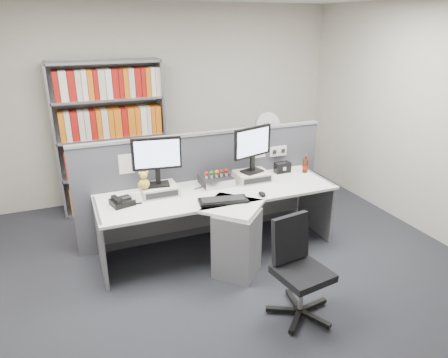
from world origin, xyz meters
name	(u,v)px	position (x,y,z in m)	size (l,w,h in m)	color
ground	(249,289)	(0.00, 0.00, 0.00)	(5.50, 5.50, 0.00)	#2C2D33
room_shell	(254,107)	(0.00, 0.00, 1.79)	(5.04, 5.54, 2.72)	beige
partition	(206,183)	(0.00, 1.25, 0.65)	(3.00, 0.08, 1.27)	#4D4E57
desk	(226,221)	(0.00, 0.60, 0.46)	(2.60, 1.20, 0.72)	white
monitor_riser_left	(159,190)	(-0.62, 0.98, 0.77)	(0.38, 0.31, 0.10)	beige
monitor_riser_right	(252,176)	(0.48, 0.98, 0.77)	(0.38, 0.31, 0.10)	beige
monitor_left	(157,157)	(-0.62, 0.98, 1.13)	(0.51, 0.19, 0.52)	black
monitor_right	(253,146)	(0.48, 0.98, 1.14)	(0.51, 0.23, 0.53)	black
desktop_pc	(216,180)	(0.05, 1.01, 0.77)	(0.34, 0.31, 0.09)	black
figurines	(217,173)	(0.05, 1.00, 0.86)	(0.29, 0.05, 0.09)	beige
keyboard	(223,200)	(-0.06, 0.53, 0.74)	(0.52, 0.27, 0.03)	black
mouse	(262,194)	(0.38, 0.52, 0.74)	(0.07, 0.11, 0.04)	black
desk_phone	(122,202)	(-1.03, 0.84, 0.75)	(0.25, 0.24, 0.09)	black
desk_calendar	(136,199)	(-0.89, 0.82, 0.77)	(0.10, 0.07, 0.12)	black
plush_toy	(144,182)	(-0.78, 0.93, 0.90)	(0.11, 0.11, 0.19)	gold
speaker	(282,167)	(0.94, 1.08, 0.78)	(0.19, 0.11, 0.13)	black
cola_bottle	(305,166)	(1.20, 0.97, 0.80)	(0.07, 0.07, 0.22)	#3F190A
shelving_unit	(111,139)	(-0.90, 2.44, 0.98)	(1.41, 0.40, 2.00)	gray
filing_cabinet	(265,174)	(1.20, 1.99, 0.35)	(0.45, 0.61, 0.70)	gray
desk_fan	(267,127)	(1.20, 1.99, 1.05)	(0.34, 0.20, 0.57)	white
office_chair	(298,265)	(0.25, -0.44, 0.47)	(0.58, 0.58, 0.88)	silver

